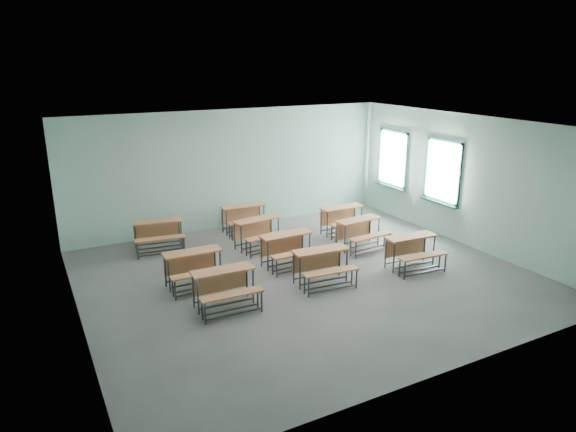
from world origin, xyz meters
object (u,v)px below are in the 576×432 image
object	(u,v)px
desk_unit_r1c1	(288,245)
desk_unit_r3c1	(245,215)
desk_unit_r2c2	(344,216)
desk_unit_r0c1	(323,262)
desk_unit_r3c0	(158,231)
desk_unit_r0c2	(413,247)
desk_unit_r1c2	(361,229)
desk_unit_r1c0	(194,264)
desk_unit_r2c1	(259,229)
desk_unit_r0c0	(225,283)

from	to	relation	value
desk_unit_r1c1	desk_unit_r3c1	distance (m)	2.58
desk_unit_r1c1	desk_unit_r2c2	bearing A→B (deg)	26.66
desk_unit_r0c1	desk_unit_r3c0	world-z (taller)	same
desk_unit_r0c2	desk_unit_r1c2	size ratio (longest dim) A/B	0.99
desk_unit_r1c0	desk_unit_r1c1	world-z (taller)	same
desk_unit_r1c0	desk_unit_r2c1	distance (m)	2.51
desk_unit_r0c1	desk_unit_r3c1	size ratio (longest dim) A/B	1.03
desk_unit_r0c1	desk_unit_r1c2	size ratio (longest dim) A/B	1.00
desk_unit_r0c0	desk_unit_r2c1	world-z (taller)	same
desk_unit_r0c0	desk_unit_r2c2	bearing A→B (deg)	32.03
desk_unit_r0c1	desk_unit_r2c2	xyz separation A→B (m)	(2.15, 2.45, 0.00)
desk_unit_r2c1	desk_unit_r2c2	xyz separation A→B (m)	(2.42, -0.07, 0.00)
desk_unit_r3c0	desk_unit_r3c1	world-z (taller)	same
desk_unit_r1c2	desk_unit_r2c2	xyz separation A→B (m)	(0.24, 1.10, 0.00)
desk_unit_r0c1	desk_unit_r1c0	distance (m)	2.60
desk_unit_r0c2	desk_unit_r2c2	size ratio (longest dim) A/B	1.04
desk_unit_r0c0	desk_unit_r0c1	bearing A→B (deg)	3.12
desk_unit_r0c0	desk_unit_r1c0	size ratio (longest dim) A/B	1.02
desk_unit_r0c2	desk_unit_r3c0	bearing A→B (deg)	145.06
desk_unit_r0c1	desk_unit_r2c2	bearing A→B (deg)	53.35
desk_unit_r2c1	desk_unit_r1c2	bearing A→B (deg)	-36.34
desk_unit_r2c2	desk_unit_r3c1	world-z (taller)	same
desk_unit_r0c0	desk_unit_r3c0	world-z (taller)	same
desk_unit_r1c0	desk_unit_r1c1	distance (m)	2.18
desk_unit_r2c1	desk_unit_r3c1	size ratio (longest dim) A/B	1.06
desk_unit_r0c2	desk_unit_r3c1	world-z (taller)	same
desk_unit_r1c2	desk_unit_r3c1	world-z (taller)	same
desk_unit_r0c0	desk_unit_r3c0	size ratio (longest dim) A/B	0.95
desk_unit_r1c1	desk_unit_r3c1	world-z (taller)	same
desk_unit_r0c1	desk_unit_r2c1	world-z (taller)	same
desk_unit_r0c1	desk_unit_r1c2	distance (m)	2.34
desk_unit_r1c0	desk_unit_r2c1	size ratio (longest dim) A/B	0.93
desk_unit_r1c0	desk_unit_r1c2	world-z (taller)	same
desk_unit_r0c0	desk_unit_r3c1	distance (m)	4.34
desk_unit_r0c1	desk_unit_r0c2	distance (m)	2.20
desk_unit_r0c1	desk_unit_r3c0	distance (m)	4.30
desk_unit_r1c1	desk_unit_r1c2	size ratio (longest dim) A/B	0.97
desk_unit_r0c0	desk_unit_r1c2	size ratio (longest dim) A/B	0.97
desk_unit_r1c1	desk_unit_r3c0	bearing A→B (deg)	133.00
desk_unit_r1c1	desk_unit_r2c2	distance (m)	2.64
desk_unit_r1c0	desk_unit_r3c1	world-z (taller)	same
desk_unit_r1c2	desk_unit_r3c1	distance (m)	3.16
desk_unit_r2c1	desk_unit_r0c1	bearing A→B (deg)	-91.94
desk_unit_r0c1	desk_unit_r1c2	xyz separation A→B (m)	(1.91, 1.34, 0.00)
desk_unit_r0c1	desk_unit_r3c0	xyz separation A→B (m)	(-2.47, 3.52, 0.00)
desk_unit_r2c1	desk_unit_r1c1	bearing A→B (deg)	-93.75
desk_unit_r1c2	desk_unit_r3c1	bearing A→B (deg)	124.45
desk_unit_r3c0	desk_unit_r1c2	bearing A→B (deg)	-18.79
desk_unit_r3c0	desk_unit_r3c1	distance (m)	2.38
desk_unit_r2c2	desk_unit_r1c2	bearing A→B (deg)	-102.06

